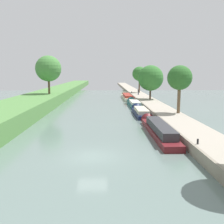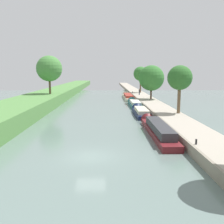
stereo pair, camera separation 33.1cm
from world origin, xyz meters
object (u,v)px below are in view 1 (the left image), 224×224
object	(u,v)px
narrowboat_teal	(134,103)
mooring_bollard_far	(132,92)
narrowboat_navy	(140,112)
narrowboat_cream	(127,97)
mooring_bollard_near	(198,142)
person_walking	(138,92)
narrowboat_maroon	(158,129)

from	to	relation	value
narrowboat_teal	mooring_bollard_far	xyz separation A→B (m)	(1.75, 21.83, 0.69)
narrowboat_navy	narrowboat_teal	size ratio (longest dim) A/B	0.91
narrowboat_navy	mooring_bollard_far	world-z (taller)	mooring_bollard_far
narrowboat_cream	mooring_bollard_near	size ratio (longest dim) A/B	35.56
person_walking	mooring_bollard_near	size ratio (longest dim) A/B	3.69
narrowboat_navy	narrowboat_teal	xyz separation A→B (m)	(0.19, 11.37, 0.01)
person_walking	narrowboat_navy	bearing A→B (deg)	-96.58
narrowboat_navy	person_walking	distance (m)	26.98
person_walking	mooring_bollard_far	distance (m)	6.56
narrowboat_cream	mooring_bollard_near	xyz separation A→B (m)	(1.98, -47.91, 0.65)
narrowboat_maroon	narrowboat_navy	distance (m)	13.70
narrowboat_teal	narrowboat_cream	size ratio (longest dim) A/B	0.72
narrowboat_maroon	mooring_bollard_near	world-z (taller)	narrowboat_maroon
narrowboat_maroon	person_walking	bearing A→B (deg)	85.86
narrowboat_navy	narrowboat_cream	world-z (taller)	narrowboat_cream
narrowboat_cream	narrowboat_maroon	bearing A→B (deg)	-89.73
narrowboat_cream	mooring_bollard_near	distance (m)	47.96
narrowboat_cream	person_walking	size ratio (longest dim) A/B	9.64
narrowboat_navy	narrowboat_cream	distance (m)	26.52
narrowboat_maroon	narrowboat_cream	world-z (taller)	narrowboat_maroon
narrowboat_navy	narrowboat_cream	bearing A→B (deg)	90.07
narrowboat_cream	person_walking	xyz separation A→B (m)	(3.12, 0.25, 1.29)
person_walking	mooring_bollard_far	xyz separation A→B (m)	(-1.14, 6.43, -0.65)
narrowboat_navy	narrowboat_teal	bearing A→B (deg)	89.04
mooring_bollard_far	narrowboat_maroon	bearing A→B (deg)	-92.18
mooring_bollard_near	mooring_bollard_far	bearing A→B (deg)	90.00
narrowboat_navy	mooring_bollard_near	size ratio (longest dim) A/B	23.33
person_walking	mooring_bollard_near	world-z (taller)	person_walking
narrowboat_maroon	narrowboat_navy	xyz separation A→B (m)	(-0.16, 13.70, -0.11)
narrowboat_maroon	narrowboat_cream	distance (m)	40.22
narrowboat_cream	narrowboat_teal	bearing A→B (deg)	-89.16
narrowboat_cream	mooring_bollard_far	xyz separation A→B (m)	(1.98, 6.68, 0.65)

